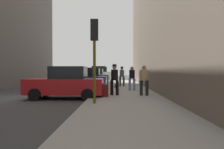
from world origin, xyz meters
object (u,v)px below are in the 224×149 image
at_px(parked_silver_sedan, 94,76).
at_px(traffic_light, 94,43).
at_px(parked_dark_green_sedan, 89,78).
at_px(parked_white_van, 98,74).
at_px(rolling_suitcase, 104,90).
at_px(parked_red_hatchback, 66,83).
at_px(parked_bronze_suv, 100,74).
at_px(pedestrian_in_tan_coat, 144,79).
at_px(parked_blue_sedan, 80,80).
at_px(duffel_bag, 116,86).
at_px(fire_hydrant, 105,82).
at_px(pedestrian_in_jeans, 132,77).
at_px(pedestrian_with_beanie, 122,75).
at_px(pedestrian_with_fedora, 115,78).

bearing_deg(parked_silver_sedan, traffic_light, -84.31).
height_order(parked_dark_green_sedan, parked_white_van, parked_white_van).
relative_size(parked_white_van, rolling_suitcase, 4.49).
relative_size(parked_red_hatchback, parked_bronze_suv, 0.91).
height_order(parked_white_van, pedestrian_in_tan_coat, parked_white_van).
distance_m(parked_white_van, pedestrian_in_tan_coat, 21.59).
height_order(parked_blue_sedan, duffel_bag, parked_blue_sedan).
bearing_deg(rolling_suitcase, parked_silver_sedan, 97.62).
height_order(parked_blue_sedan, rolling_suitcase, parked_blue_sedan).
bearing_deg(pedestrian_in_tan_coat, parked_blue_sedan, 134.19).
bearing_deg(parked_white_van, rolling_suitcase, -84.33).
height_order(parked_red_hatchback, parked_bronze_suv, parked_bronze_suv).
height_order(fire_hydrant, pedestrian_in_jeans, pedestrian_in_jeans).
height_order(pedestrian_with_beanie, rolling_suitcase, pedestrian_with_beanie).
height_order(parked_silver_sedan, pedestrian_with_fedora, pedestrian_with_fedora).
xyz_separation_m(parked_dark_green_sedan, traffic_light, (1.85, -12.91, 1.91)).
distance_m(traffic_light, rolling_suitcase, 3.40).
bearing_deg(parked_blue_sedan, parked_white_van, 90.00).
relative_size(pedestrian_in_tan_coat, duffel_bag, 3.89).
relative_size(pedestrian_in_jeans, pedestrian_in_tan_coat, 1.00).
bearing_deg(parked_silver_sedan, parked_red_hatchback, -90.00).
bearing_deg(parked_white_van, pedestrian_in_jeans, -77.53).
bearing_deg(pedestrian_in_jeans, parked_white_van, 102.47).
xyz_separation_m(fire_hydrant, rolling_suitcase, (0.35, -7.73, -0.01)).
xyz_separation_m(parked_red_hatchback, pedestrian_in_tan_coat, (4.38, 0.34, 0.26)).
xyz_separation_m(pedestrian_in_jeans, pedestrian_with_beanie, (-0.61, 3.92, 0.03)).
distance_m(parked_red_hatchback, rolling_suitcase, 2.19).
relative_size(parked_bronze_suv, fire_hydrant, 6.55).
xyz_separation_m(parked_dark_green_sedan, pedestrian_with_beanie, (3.33, -2.61, 0.29)).
bearing_deg(pedestrian_in_jeans, parked_blue_sedan, 163.19).
bearing_deg(parked_dark_green_sedan, fire_hydrant, -55.88).
xyz_separation_m(parked_blue_sedan, parked_silver_sedan, (-0.00, 11.04, 0.00)).
xyz_separation_m(parked_bronze_suv, pedestrian_in_tan_coat, (4.38, -26.68, 0.07)).
distance_m(pedestrian_with_fedora, pedestrian_in_jeans, 3.40).
distance_m(fire_hydrant, pedestrian_with_beanie, 1.66).
bearing_deg(pedestrian_with_beanie, pedestrian_in_jeans, -81.19).
bearing_deg(pedestrian_in_tan_coat, parked_white_van, 101.72).
xyz_separation_m(parked_white_van, pedestrian_with_beanie, (3.33, -13.90, 0.10)).
height_order(parked_red_hatchback, parked_dark_green_sedan, same).
distance_m(parked_bronze_suv, pedestrian_in_jeans, 23.70).
xyz_separation_m(parked_dark_green_sedan, parked_silver_sedan, (-0.00, 5.70, 0.00)).
bearing_deg(pedestrian_in_tan_coat, parked_silver_sedan, 105.74).
bearing_deg(parked_dark_green_sedan, pedestrian_with_beanie, -38.08).
bearing_deg(parked_white_van, parked_red_hatchback, -90.00).
xyz_separation_m(parked_red_hatchback, traffic_light, (1.85, -2.71, 1.91)).
distance_m(pedestrian_with_fedora, duffel_bag, 5.70).
bearing_deg(parked_red_hatchback, rolling_suitcase, -5.06).
height_order(parked_bronze_suv, pedestrian_with_beanie, parked_bronze_suv).
bearing_deg(duffel_bag, fire_hydrant, 126.25).
height_order(fire_hydrant, rolling_suitcase, rolling_suitcase).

